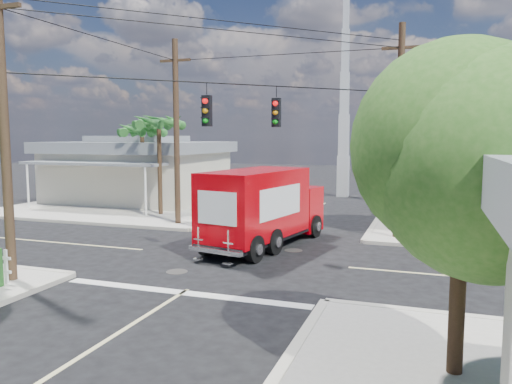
% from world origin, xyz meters
% --- Properties ---
extents(ground, '(120.00, 120.00, 0.00)m').
position_xyz_m(ground, '(0.00, 0.00, 0.00)').
color(ground, black).
rests_on(ground, ground).
extents(sidewalk_nw, '(14.12, 14.12, 0.14)m').
position_xyz_m(sidewalk_nw, '(-10.88, 10.88, 0.07)').
color(sidewalk_nw, '#A39E93').
rests_on(sidewalk_nw, ground).
extents(road_markings, '(32.00, 32.00, 0.01)m').
position_xyz_m(road_markings, '(0.00, -1.47, 0.01)').
color(road_markings, beige).
rests_on(road_markings, ground).
extents(building_nw, '(10.80, 10.20, 4.30)m').
position_xyz_m(building_nw, '(-12.00, 12.46, 2.22)').
color(building_nw, beige).
rests_on(building_nw, sidewalk_nw).
extents(radio_tower, '(0.80, 0.80, 17.00)m').
position_xyz_m(radio_tower, '(0.50, 20.00, 5.64)').
color(radio_tower, silver).
rests_on(radio_tower, ground).
extents(tree_ne_front, '(4.21, 4.14, 6.66)m').
position_xyz_m(tree_ne_front, '(7.21, 6.76, 4.77)').
color(tree_ne_front, '#422D1C').
rests_on(tree_ne_front, sidewalk_ne).
extents(tree_ne_back, '(3.77, 3.66, 5.82)m').
position_xyz_m(tree_ne_back, '(9.81, 8.96, 4.19)').
color(tree_ne_back, '#422D1C').
rests_on(tree_ne_back, sidewalk_ne).
extents(tree_se, '(3.67, 3.54, 5.62)m').
position_xyz_m(tree_se, '(7.01, -7.24, 4.04)').
color(tree_se, '#422D1C').
rests_on(tree_se, sidewalk_se).
extents(palm_nw_front, '(3.01, 3.08, 5.59)m').
position_xyz_m(palm_nw_front, '(-7.50, 7.50, 5.04)').
color(palm_nw_front, '#422D1C').
rests_on(palm_nw_front, sidewalk_nw).
extents(palm_nw_back, '(3.01, 3.08, 5.19)m').
position_xyz_m(palm_nw_back, '(-9.50, 9.00, 4.67)').
color(palm_nw_back, '#422D1C').
rests_on(palm_nw_back, sidewalk_nw).
extents(utility_poles, '(12.00, 10.68, 9.00)m').
position_xyz_m(utility_poles, '(-1.58, 1.60, 4.67)').
color(utility_poles, '#473321').
rests_on(utility_poles, ground).
extents(vending_boxes, '(1.90, 0.50, 1.10)m').
position_xyz_m(vending_boxes, '(6.50, 6.20, 0.69)').
color(vending_boxes, '#AE1F1F').
rests_on(vending_boxes, sidewalk_ne).
extents(delivery_truck, '(3.48, 7.43, 3.10)m').
position_xyz_m(delivery_truck, '(0.27, 2.14, 1.58)').
color(delivery_truck, black).
rests_on(delivery_truck, ground).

